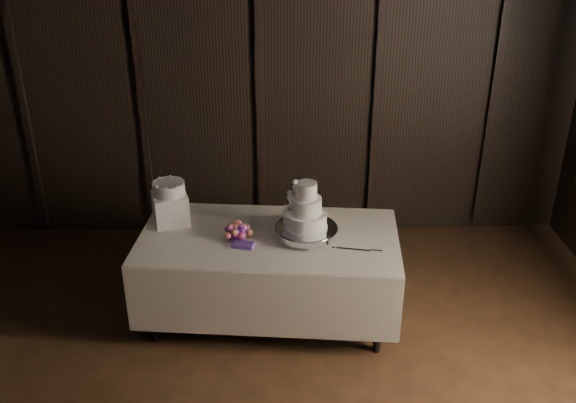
{
  "coord_description": "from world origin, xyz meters",
  "views": [
    {
      "loc": [
        0.15,
        -2.33,
        3.17
      ],
      "look_at": [
        0.24,
        1.98,
        1.05
      ],
      "focal_mm": 40.0,
      "sensor_mm": 36.0,
      "label": 1
    }
  ],
  "objects_px": {
    "cake_stand": "(306,233)",
    "bouquet": "(237,232)",
    "display_table": "(269,273)",
    "small_cake": "(169,188)",
    "box_pedestal": "(170,208)",
    "wedding_cake": "(303,211)"
  },
  "relations": [
    {
      "from": "display_table",
      "to": "cake_stand",
      "type": "bearing_deg",
      "value": -2.65
    },
    {
      "from": "cake_stand",
      "to": "small_cake",
      "type": "distance_m",
      "value": 1.13
    },
    {
      "from": "cake_stand",
      "to": "small_cake",
      "type": "bearing_deg",
      "value": 165.59
    },
    {
      "from": "display_table",
      "to": "box_pedestal",
      "type": "relative_size",
      "value": 7.99
    },
    {
      "from": "bouquet",
      "to": "box_pedestal",
      "type": "height_order",
      "value": "box_pedestal"
    },
    {
      "from": "display_table",
      "to": "wedding_cake",
      "type": "xyz_separation_m",
      "value": [
        0.26,
        -0.06,
        0.58
      ]
    },
    {
      "from": "display_table",
      "to": "box_pedestal",
      "type": "height_order",
      "value": "box_pedestal"
    },
    {
      "from": "bouquet",
      "to": "wedding_cake",
      "type": "bearing_deg",
      "value": -0.9
    },
    {
      "from": "wedding_cake",
      "to": "small_cake",
      "type": "bearing_deg",
      "value": -176.1
    },
    {
      "from": "display_table",
      "to": "box_pedestal",
      "type": "bearing_deg",
      "value": 168.56
    },
    {
      "from": "box_pedestal",
      "to": "small_cake",
      "type": "bearing_deg",
      "value": 0.0
    },
    {
      "from": "display_table",
      "to": "small_cake",
      "type": "distance_m",
      "value": 1.03
    },
    {
      "from": "display_table",
      "to": "bouquet",
      "type": "relative_size",
      "value": 5.7
    },
    {
      "from": "bouquet",
      "to": "cake_stand",
      "type": "bearing_deg",
      "value": 0.84
    },
    {
      "from": "display_table",
      "to": "bouquet",
      "type": "xyz_separation_m",
      "value": [
        -0.24,
        -0.05,
        0.4
      ]
    },
    {
      "from": "wedding_cake",
      "to": "bouquet",
      "type": "relative_size",
      "value": 1.02
    },
    {
      "from": "wedding_cake",
      "to": "small_cake",
      "type": "relative_size",
      "value": 1.48
    },
    {
      "from": "display_table",
      "to": "cake_stand",
      "type": "xyz_separation_m",
      "value": [
        0.29,
        -0.04,
        0.39
      ]
    },
    {
      "from": "bouquet",
      "to": "box_pedestal",
      "type": "relative_size",
      "value": 1.4
    },
    {
      "from": "bouquet",
      "to": "small_cake",
      "type": "distance_m",
      "value": 0.65
    },
    {
      "from": "wedding_cake",
      "to": "bouquet",
      "type": "height_order",
      "value": "wedding_cake"
    },
    {
      "from": "cake_stand",
      "to": "bouquet",
      "type": "xyz_separation_m",
      "value": [
        -0.53,
        -0.01,
        0.01
      ]
    }
  ]
}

